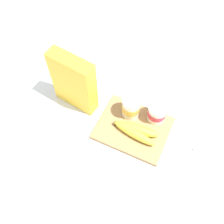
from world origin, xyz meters
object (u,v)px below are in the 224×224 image
Objects in this scene: yogurt_cup_back at (157,113)px; spoon at (189,148)px; cereal_box at (74,83)px; yogurt_cup_front at (131,107)px; banana_bunch at (136,131)px; cutting_board at (133,128)px.

spoon is (0.17, -0.07, -0.05)m from yogurt_cup_back.
cereal_box reaches higher than spoon.
spoon is at bearing -21.51° from yogurt_cup_back.
yogurt_cup_front reaches higher than spoon.
yogurt_cup_back is (0.34, 0.05, -0.07)m from cereal_box.
yogurt_cup_front is at bearing 124.70° from banana_bunch.
banana_bunch is at bearing -115.54° from yogurt_cup_back.
yogurt_cup_back reaches higher than spoon.
yogurt_cup_back is (0.06, 0.08, 0.05)m from cutting_board.
yogurt_cup_front is 0.28m from spoon.
banana_bunch is at bearing -53.28° from cutting_board.
banana_bunch is 1.47× the size of spoon.
yogurt_cup_back is at bearing 158.49° from spoon.
yogurt_cup_front is 0.77× the size of spoon.
cereal_box is 1.42× the size of banana_bunch.
yogurt_cup_front is at bearing -166.62° from yogurt_cup_back.
cutting_board is 0.23m from spoon.
yogurt_cup_front is at bearing -164.94° from cereal_box.
banana_bunch reaches higher than cutting_board.
yogurt_cup_back is at bearing 13.38° from yogurt_cup_front.
yogurt_cup_back reaches higher than banana_bunch.
banana_bunch is at bearing -170.57° from spoon.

